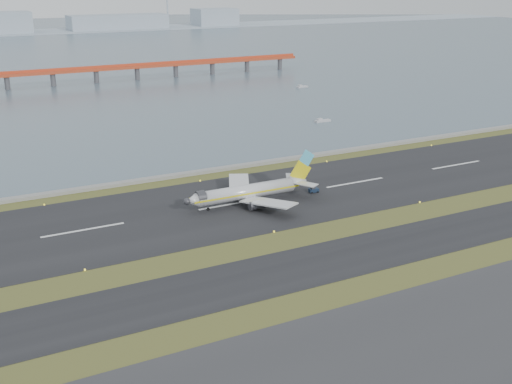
# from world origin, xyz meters

# --- Properties ---
(ground) EXTENTS (1000.00, 1000.00, 0.00)m
(ground) POSITION_xyz_m (0.00, 0.00, 0.00)
(ground) COLOR #364A1A
(ground) RESTS_ON ground
(apron_strip) EXTENTS (1000.00, 50.00, 0.10)m
(apron_strip) POSITION_xyz_m (0.00, -55.00, 0.05)
(apron_strip) COLOR #2F2F32
(apron_strip) RESTS_ON ground
(taxiway_strip) EXTENTS (1000.00, 18.00, 0.10)m
(taxiway_strip) POSITION_xyz_m (0.00, -12.00, 0.05)
(taxiway_strip) COLOR black
(taxiway_strip) RESTS_ON ground
(runway_strip) EXTENTS (1000.00, 45.00, 0.10)m
(runway_strip) POSITION_xyz_m (0.00, 30.00, 0.05)
(runway_strip) COLOR black
(runway_strip) RESTS_ON ground
(seawall) EXTENTS (1000.00, 2.50, 1.00)m
(seawall) POSITION_xyz_m (0.00, 60.00, 0.50)
(seawall) COLOR gray
(seawall) RESTS_ON ground
(bay_water) EXTENTS (1400.00, 800.00, 1.30)m
(bay_water) POSITION_xyz_m (0.00, 460.00, 0.00)
(bay_water) COLOR #4D606E
(bay_water) RESTS_ON ground
(red_pier) EXTENTS (260.00, 5.00, 10.20)m
(red_pier) POSITION_xyz_m (20.00, 250.00, 7.28)
(red_pier) COLOR #BB3F20
(red_pier) RESTS_ON ground
(far_shoreline) EXTENTS (1400.00, 80.00, 60.50)m
(far_shoreline) POSITION_xyz_m (13.62, 620.00, 6.07)
(far_shoreline) COLOR #9CABB9
(far_shoreline) RESTS_ON ground
(airliner) EXTENTS (38.52, 32.89, 12.80)m
(airliner) POSITION_xyz_m (4.57, 28.46, 3.46)
(airliner) COLOR silver
(airliner) RESTS_ON ground
(pushback_tug) EXTENTS (2.87, 1.86, 1.75)m
(pushback_tug) POSITION_xyz_m (24.24, 28.06, 0.85)
(pushback_tug) COLOR #142238
(pushback_tug) RESTS_ON ground
(workboat_near) EXTENTS (6.97, 2.22, 1.69)m
(workboat_near) POSITION_xyz_m (77.10, 104.10, 0.53)
(workboat_near) COLOR #B4B4B8
(workboat_near) RESTS_ON ground
(workboat_far) EXTENTS (7.06, 3.00, 1.66)m
(workboat_far) POSITION_xyz_m (114.85, 181.73, 0.53)
(workboat_far) COLOR #B4B4B8
(workboat_far) RESTS_ON ground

